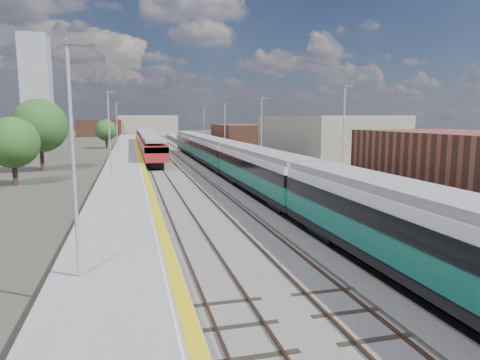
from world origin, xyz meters
name	(u,v)px	position (x,y,z in m)	size (l,w,h in m)	color
ground	(196,164)	(0.00, 50.00, 0.00)	(320.00, 320.00, 0.00)	#47443A
ballast_bed	(177,163)	(-2.25, 52.50, 0.03)	(10.50, 155.00, 0.06)	#565451
tracks	(180,161)	(-1.65, 54.18, 0.11)	(8.96, 160.00, 0.17)	#4C3323
platform_right	(230,158)	(5.28, 52.49, 0.54)	(4.70, 155.00, 8.52)	slate
platform_left	(126,160)	(-9.05, 52.49, 0.52)	(4.30, 155.00, 8.52)	slate
buildings	(97,103)	(-18.12, 138.60, 10.70)	(72.00, 185.50, 40.00)	brown
green_train	(232,158)	(1.50, 35.60, 2.16)	(2.78, 77.50, 3.06)	black
red_train	(147,141)	(-5.50, 71.41, 2.08)	(2.79, 56.51, 3.52)	black
tree_a	(13,142)	(-18.68, 36.23, 3.95)	(4.64, 4.64, 6.28)	#382619
tree_b	(40,126)	(-18.35, 47.21, 5.25)	(6.15, 6.15, 8.33)	#382619
tree_c	(106,130)	(-13.01, 84.75, 3.68)	(4.31, 4.31, 5.85)	#382619
tree_d	(297,134)	(19.42, 62.78, 3.47)	(4.07, 4.07, 5.51)	#382619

